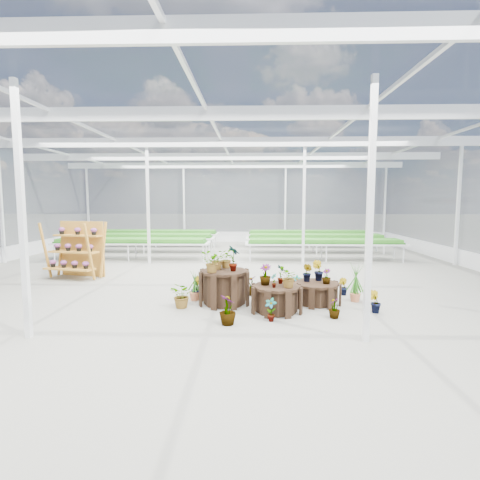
{
  "coord_description": "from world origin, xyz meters",
  "views": [
    {
      "loc": [
        0.99,
        -10.39,
        2.45
      ],
      "look_at": [
        0.66,
        0.54,
        1.3
      ],
      "focal_mm": 28.0,
      "sensor_mm": 36.0,
      "label": 1
    }
  ],
  "objects_px": {
    "plinth_tall": "(224,287)",
    "plinth_low": "(316,293)",
    "shelf_rack": "(75,250)",
    "plinth_mid": "(276,299)"
  },
  "relations": [
    {
      "from": "plinth_tall",
      "to": "plinth_low",
      "type": "bearing_deg",
      "value": 2.6
    },
    {
      "from": "plinth_mid",
      "to": "plinth_low",
      "type": "distance_m",
      "value": 1.22
    },
    {
      "from": "plinth_tall",
      "to": "plinth_low",
      "type": "height_order",
      "value": "plinth_tall"
    },
    {
      "from": "plinth_low",
      "to": "plinth_mid",
      "type": "bearing_deg",
      "value": -145.01
    },
    {
      "from": "shelf_rack",
      "to": "plinth_tall",
      "type": "bearing_deg",
      "value": -17.0
    },
    {
      "from": "plinth_tall",
      "to": "shelf_rack",
      "type": "height_order",
      "value": "shelf_rack"
    },
    {
      "from": "plinth_tall",
      "to": "plinth_mid",
      "type": "xyz_separation_m",
      "value": [
        1.2,
        -0.6,
        -0.11
      ]
    },
    {
      "from": "plinth_low",
      "to": "shelf_rack",
      "type": "height_order",
      "value": "shelf_rack"
    },
    {
      "from": "plinth_low",
      "to": "shelf_rack",
      "type": "distance_m",
      "value": 7.68
    },
    {
      "from": "shelf_rack",
      "to": "plinth_mid",
      "type": "bearing_deg",
      "value": -16.37
    }
  ]
}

